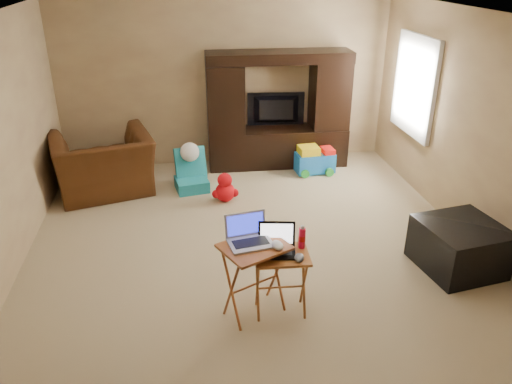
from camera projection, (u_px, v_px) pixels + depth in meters
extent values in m
plane|color=tan|center=(253.00, 248.00, 5.65)|extent=(5.50, 5.50, 0.00)
plane|color=silver|center=(253.00, 16.00, 4.57)|extent=(5.50, 5.50, 0.00)
plane|color=tan|center=(226.00, 83.00, 7.56)|extent=(5.00, 0.00, 5.00)
plane|color=tan|center=(330.00, 318.00, 2.66)|extent=(5.00, 0.00, 5.00)
plane|color=tan|center=(478.00, 132.00, 5.46)|extent=(0.00, 5.50, 5.50)
plane|color=white|center=(416.00, 86.00, 6.78)|extent=(0.00, 1.20, 1.20)
cube|color=white|center=(414.00, 86.00, 6.78)|extent=(0.06, 1.14, 1.34)
cube|color=black|center=(278.00, 110.00, 7.57)|extent=(2.16, 0.60, 1.75)
imported|color=black|center=(276.00, 110.00, 7.69)|extent=(0.90, 0.19, 0.51)
imported|color=#4B2710|center=(103.00, 164.00, 6.82)|extent=(1.52, 1.41, 0.83)
cube|color=black|center=(460.00, 246.00, 5.21)|extent=(0.89, 0.89, 0.50)
cube|color=#AC5C29|center=(255.00, 280.00, 4.49)|extent=(0.69, 0.64, 0.72)
cube|color=#A25827|center=(281.00, 283.00, 4.51)|extent=(0.51, 0.42, 0.63)
cube|color=#B0B0B5|center=(250.00, 232.00, 4.30)|extent=(0.42, 0.36, 0.24)
cube|color=black|center=(277.00, 241.00, 4.34)|extent=(0.37, 0.33, 0.24)
ellipsoid|color=silver|center=(278.00, 245.00, 4.28)|extent=(0.12, 0.16, 0.06)
ellipsoid|color=#45454A|center=(299.00, 258.00, 4.28)|extent=(0.12, 0.15, 0.05)
cylinder|color=red|center=(302.00, 238.00, 4.44)|extent=(0.06, 0.06, 0.19)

